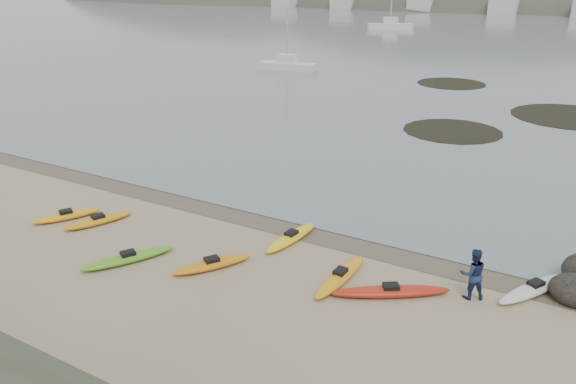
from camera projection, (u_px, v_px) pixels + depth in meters
The scene contains 6 objects.
ground at pixel (288, 222), 25.87m from camera, with size 600.00×600.00×0.00m, color tan.
wet_sand at pixel (285, 224), 25.63m from camera, with size 60.00×60.00×0.00m, color brown.
kayaks at pixel (257, 256), 22.41m from camera, with size 22.11×9.34×0.34m.
person_east at pixel (473, 274), 19.56m from camera, with size 0.92×0.72×1.90m, color navy.
kelp_mats at pixel (504, 109), 46.96m from camera, with size 20.06×25.43×0.04m.
moored_boats at pixel (557, 43), 86.93m from camera, with size 85.30×95.91×1.25m.
Camera 1 is at (11.84, -20.38, 10.77)m, focal length 35.00 mm.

